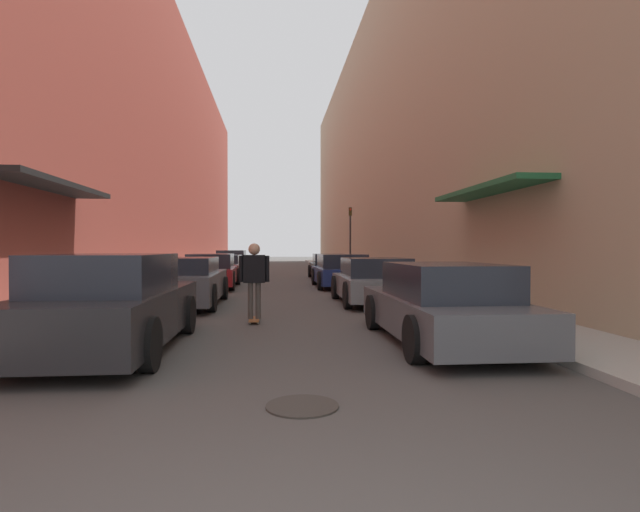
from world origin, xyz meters
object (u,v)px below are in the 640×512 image
(parked_car_left_2, at_px, (212,271))
(parked_car_right_3, at_px, (329,267))
(parked_car_left_0, at_px, (112,305))
(traffic_light, at_px, (350,233))
(manhole_cover, at_px, (302,406))
(parked_car_right_0, at_px, (443,305))
(skateboarder, at_px, (254,274))
(parked_car_left_3, at_px, (224,267))
(parked_car_left_4, at_px, (232,262))
(parked_car_right_2, at_px, (341,271))
(parked_car_right_1, at_px, (374,281))
(parked_car_left_1, at_px, (184,282))

(parked_car_left_2, distance_m, parked_car_right_3, 7.29)
(parked_car_left_0, relative_size, traffic_light, 1.22)
(parked_car_left_2, bearing_deg, parked_car_left_0, -90.09)
(manhole_cover, relative_size, traffic_light, 0.19)
(parked_car_right_0, relative_size, skateboarder, 2.76)
(skateboarder, bearing_deg, parked_car_left_0, -126.43)
(parked_car_left_3, relative_size, skateboarder, 2.46)
(skateboarder, bearing_deg, parked_car_left_4, 96.01)
(parked_car_left_3, height_order, manhole_cover, parked_car_left_3)
(parked_car_right_0, distance_m, parked_car_right_2, 11.38)
(skateboarder, xyz_separation_m, manhole_cover, (0.66, -5.49, -0.98))
(parked_car_right_0, bearing_deg, skateboarder, 140.62)
(skateboarder, bearing_deg, parked_car_left_2, 102.20)
(parked_car_left_3, bearing_deg, parked_car_right_1, -65.26)
(parked_car_right_3, xyz_separation_m, skateboarder, (-3.11, -14.28, 0.39))
(parked_car_left_4, distance_m, parked_car_right_0, 22.96)
(parked_car_right_2, height_order, skateboarder, skateboarder)
(parked_car_right_2, bearing_deg, manhole_cover, -99.22)
(parked_car_left_0, bearing_deg, parked_car_right_1, 49.07)
(parked_car_right_1, relative_size, manhole_cover, 5.80)
(parked_car_right_2, distance_m, traffic_light, 8.38)
(parked_car_left_1, relative_size, parked_car_right_2, 1.09)
(skateboarder, bearing_deg, parked_car_left_3, 97.93)
(parked_car_right_0, bearing_deg, traffic_light, 85.53)
(parked_car_left_1, xyz_separation_m, parked_car_left_2, (0.00, 5.91, 0.00))
(parked_car_right_1, height_order, skateboarder, skateboarder)
(parked_car_left_0, height_order, parked_car_right_0, parked_car_left_0)
(manhole_cover, bearing_deg, skateboarder, 96.89)
(skateboarder, bearing_deg, manhole_cover, -83.11)
(parked_car_left_0, bearing_deg, parked_car_right_3, 73.32)
(parked_car_left_0, xyz_separation_m, parked_car_right_3, (5.08, 16.96, -0.09))
(parked_car_left_3, bearing_deg, parked_car_right_0, -73.27)
(parked_car_left_3, xyz_separation_m, parked_car_right_3, (5.11, -0.06, 0.01))
(parked_car_left_4, relative_size, parked_car_right_1, 1.04)
(parked_car_left_4, relative_size, parked_car_right_3, 1.02)
(parked_car_left_1, height_order, parked_car_right_0, same)
(parked_car_right_0, xyz_separation_m, skateboarder, (-3.07, 2.52, 0.38))
(parked_car_left_1, xyz_separation_m, manhole_cover, (2.62, -8.62, -0.62))
(parked_car_right_2, bearing_deg, parked_car_left_2, 177.92)
(parked_car_left_2, relative_size, parked_car_left_3, 1.22)
(parked_car_left_2, xyz_separation_m, traffic_light, (6.54, 7.86, 1.72))
(parked_car_left_0, relative_size, parked_car_left_2, 0.92)
(parked_car_left_0, relative_size, parked_car_right_1, 1.09)
(parked_car_right_2, distance_m, parked_car_right_3, 5.42)
(parked_car_left_0, distance_m, parked_car_left_3, 17.01)
(parked_car_left_4, bearing_deg, parked_car_left_3, -89.02)
(parked_car_left_0, relative_size, parked_car_left_4, 1.06)
(traffic_light, bearing_deg, parked_car_left_3, -158.77)
(manhole_cover, distance_m, traffic_light, 22.86)
(parked_car_left_0, bearing_deg, parked_car_right_2, 66.71)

